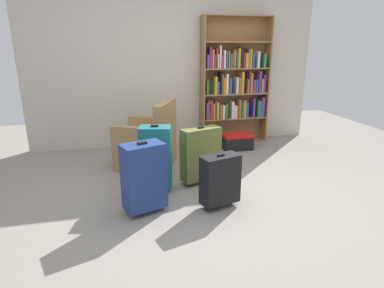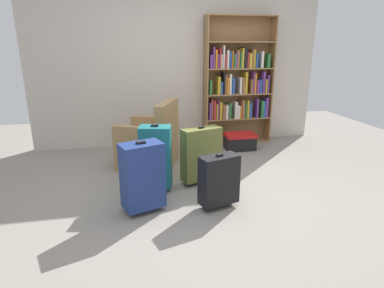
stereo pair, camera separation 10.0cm
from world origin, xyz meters
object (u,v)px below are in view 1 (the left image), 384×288
bookshelf (234,83)px  storage_box (237,141)px  suitcase_teal (156,157)px  suitcase_black (220,180)px  armchair (149,143)px  suitcase_navy_blue (144,176)px  suitcase_olive (201,154)px  mug (191,159)px

bookshelf → storage_box: 0.96m
suitcase_teal → suitcase_black: suitcase_teal is taller
armchair → bookshelf: bearing=28.4°
suitcase_navy_blue → suitcase_olive: bearing=37.8°
suitcase_black → suitcase_olive: bearing=93.3°
armchair → suitcase_teal: 0.84m
storage_box → suitcase_black: (-0.87, -1.79, 0.17)m
mug → storage_box: size_ratio=0.26×
storage_box → armchair: bearing=-164.4°
armchair → storage_box: size_ratio=1.97×
storage_box → suitcase_olive: (-0.91, -1.14, 0.23)m
armchair → suitcase_teal: size_ratio=1.19×
mug → suitcase_teal: suitcase_teal is taller
suitcase_olive → suitcase_navy_blue: bearing=-142.2°
suitcase_teal → suitcase_black: bearing=-43.1°
bookshelf → armchair: (-1.52, -0.82, -0.68)m
armchair → suitcase_teal: bearing=-90.1°
suitcase_olive → storage_box: bearing=51.5°
suitcase_navy_blue → suitcase_black: (0.76, -0.08, -0.08)m
suitcase_olive → bookshelf: bearing=57.9°
suitcase_navy_blue → armchair: bearing=82.1°
bookshelf → suitcase_teal: (-1.53, -1.66, -0.60)m
armchair → suitcase_navy_blue: armchair is taller
suitcase_teal → suitcase_black: 0.81m
bookshelf → suitcase_teal: bearing=-132.7°
mug → suitcase_olive: suitcase_olive is taller
suitcase_teal → bookshelf: bearing=47.3°
bookshelf → suitcase_navy_blue: size_ratio=2.79×
armchair → suitcase_navy_blue: size_ratio=1.26×
bookshelf → suitcase_olive: 1.95m
mug → suitcase_teal: 1.07m
suitcase_navy_blue → suitcase_olive: size_ratio=1.04×
armchair → suitcase_olive: 0.92m
bookshelf → suitcase_teal: 2.33m
bookshelf → mug: size_ratio=17.14×
mug → suitcase_teal: bearing=-126.6°
armchair → suitcase_olive: size_ratio=1.31×
bookshelf → suitcase_olive: bearing=-122.1°
armchair → suitcase_navy_blue: 1.32m
suitcase_teal → mug: bearing=53.4°
suitcase_teal → suitcase_black: (0.59, -0.55, -0.10)m
mug → bookshelf: bearing=42.4°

